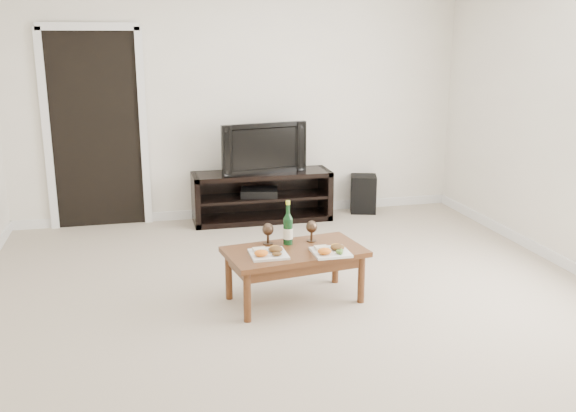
% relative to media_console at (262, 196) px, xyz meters
% --- Properties ---
extents(floor, '(5.50, 5.50, 0.00)m').
position_rel_media_console_xyz_m(floor, '(-0.18, -2.50, -0.28)').
color(floor, '#B9AB95').
rests_on(floor, ground).
extents(back_wall, '(5.00, 0.04, 2.60)m').
position_rel_media_console_xyz_m(back_wall, '(-0.18, 0.27, 1.02)').
color(back_wall, white).
rests_on(back_wall, ground).
extents(doorway, '(0.90, 0.02, 2.05)m').
position_rel_media_console_xyz_m(doorway, '(-1.73, 0.24, 0.75)').
color(doorway, black).
rests_on(doorway, ground).
extents(media_console, '(1.52, 0.45, 0.55)m').
position_rel_media_console_xyz_m(media_console, '(0.00, 0.00, 0.00)').
color(media_console, black).
rests_on(media_console, ground).
extents(television, '(0.97, 0.29, 0.55)m').
position_rel_media_console_xyz_m(television, '(0.00, 0.00, 0.55)').
color(television, black).
rests_on(television, media_console).
extents(av_receiver, '(0.45, 0.38, 0.08)m').
position_rel_media_console_xyz_m(av_receiver, '(-0.03, -0.01, 0.05)').
color(av_receiver, black).
rests_on(av_receiver, media_console).
extents(subwoofer, '(0.36, 0.36, 0.43)m').
position_rel_media_console_xyz_m(subwoofer, '(1.22, 0.08, -0.06)').
color(subwoofer, black).
rests_on(subwoofer, ground).
extents(coffee_table, '(1.12, 0.72, 0.42)m').
position_rel_media_console_xyz_m(coffee_table, '(-0.19, -2.26, -0.07)').
color(coffee_table, brown).
rests_on(coffee_table, ground).
extents(plate_left, '(0.27, 0.27, 0.07)m').
position_rel_media_console_xyz_m(plate_left, '(-0.42, -2.34, 0.18)').
color(plate_left, white).
rests_on(plate_left, coffee_table).
extents(plate_right, '(0.27, 0.27, 0.07)m').
position_rel_media_console_xyz_m(plate_right, '(0.05, -2.41, 0.18)').
color(plate_right, white).
rests_on(plate_right, coffee_table).
extents(wine_bottle, '(0.07, 0.07, 0.35)m').
position_rel_media_console_xyz_m(wine_bottle, '(-0.21, -2.12, 0.32)').
color(wine_bottle, '#0E3416').
rests_on(wine_bottle, coffee_table).
extents(goblet_left, '(0.09, 0.09, 0.17)m').
position_rel_media_console_xyz_m(goblet_left, '(-0.36, -2.08, 0.23)').
color(goblet_left, '#3E2D21').
rests_on(goblet_left, coffee_table).
extents(goblet_right, '(0.09, 0.09, 0.17)m').
position_rel_media_console_xyz_m(goblet_right, '(-0.01, -2.09, 0.23)').
color(goblet_right, '#3E2D21').
rests_on(goblet_right, coffee_table).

